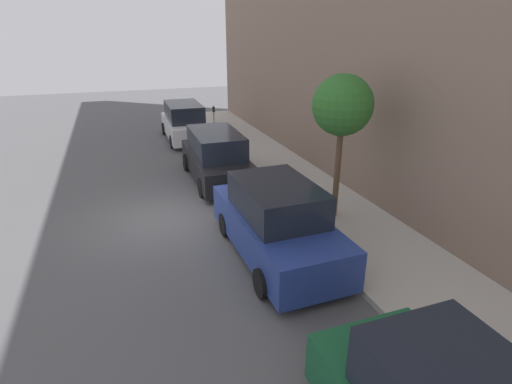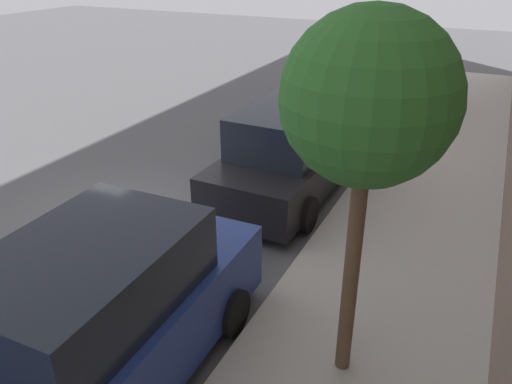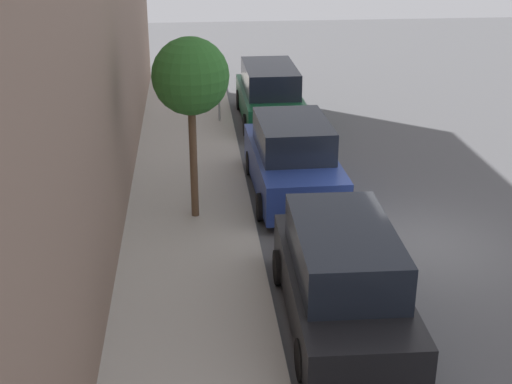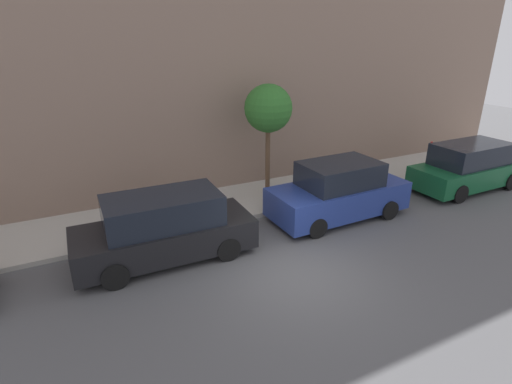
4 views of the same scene
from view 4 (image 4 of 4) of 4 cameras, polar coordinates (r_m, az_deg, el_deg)
The scene contains 8 objects.
ground_plane at distance 10.90m, azimuth 5.87°, elevation -11.45°, with size 60.00×60.00×0.00m, color #515154.
sidewalk at distance 14.80m, azimuth -4.46°, elevation -1.71°, with size 3.00×32.00×0.15m.
building_facade at distance 15.98m, azimuth -9.06°, elevation 25.51°, with size 2.00×32.00×14.13m.
parked_minivan_nearest at distance 18.28m, azimuth 28.09°, elevation 3.15°, with size 2.02×4.91×1.90m.
parked_suv_second at distance 13.84m, azimuth 11.71°, elevation 0.01°, with size 2.08×4.84×1.98m.
parked_minivan_third at distance 11.37m, azimuth -12.96°, elevation -5.09°, with size 2.02×4.94×1.90m.
parking_meter_near at distance 19.02m, azimuth 23.57°, elevation 4.96°, with size 0.11×0.15×1.46m.
street_tree at distance 14.42m, azimuth 1.76°, elevation 11.74°, with size 1.71×1.71×4.18m.
Camera 4 is at (-7.62, 5.04, 5.94)m, focal length 28.00 mm.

